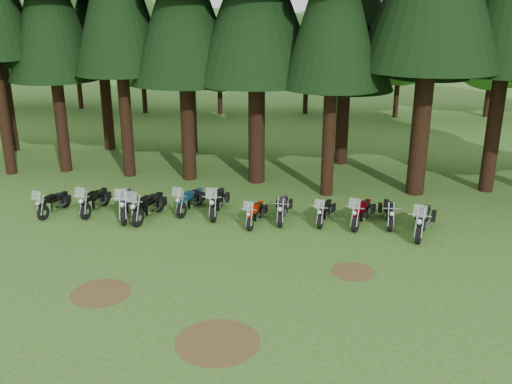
# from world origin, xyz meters

# --- Properties ---
(ground) EXTENTS (120.00, 120.00, 0.00)m
(ground) POSITION_xyz_m (0.00, 0.00, 0.00)
(ground) COLOR #2E5E1A
(ground) RESTS_ON ground
(pine_back_4) EXTENTS (4.94, 4.94, 13.78)m
(pine_back_4) POSITION_xyz_m (4.04, 13.25, 8.25)
(pine_back_4) COLOR black
(pine_back_4) RESTS_ON ground
(decid_1) EXTENTS (7.91, 7.69, 9.88)m
(decid_1) POSITION_xyz_m (-15.99, 25.76, 5.83)
(decid_1) COLOR black
(decid_1) RESTS_ON ground
(decid_2) EXTENTS (6.72, 6.53, 8.40)m
(decid_2) POSITION_xyz_m (-10.43, 24.78, 4.95)
(decid_2) COLOR black
(decid_2) RESTS_ON ground
(decid_3) EXTENTS (6.12, 5.95, 7.65)m
(decid_3) POSITION_xyz_m (-4.71, 25.13, 4.51)
(decid_3) COLOR black
(decid_3) RESTS_ON ground
(decid_4) EXTENTS (5.93, 5.76, 7.41)m
(decid_4) POSITION_xyz_m (1.58, 26.32, 4.37)
(decid_4) COLOR black
(decid_4) RESTS_ON ground
(decid_5) EXTENTS (8.45, 8.21, 10.56)m
(decid_5) POSITION_xyz_m (8.29, 25.71, 6.23)
(decid_5) COLOR black
(decid_5) RESTS_ON ground
(decid_6) EXTENTS (7.06, 6.86, 8.82)m
(decid_6) POSITION_xyz_m (14.85, 27.01, 5.20)
(decid_6) COLOR black
(decid_6) RESTS_ON ground
(dirt_patch_0) EXTENTS (1.80, 1.80, 0.01)m
(dirt_patch_0) POSITION_xyz_m (-3.00, -2.00, 0.01)
(dirt_patch_0) COLOR #4C3D1E
(dirt_patch_0) RESTS_ON ground
(dirt_patch_1) EXTENTS (1.40, 1.40, 0.01)m
(dirt_patch_1) POSITION_xyz_m (4.50, 0.50, 0.01)
(dirt_patch_1) COLOR #4C3D1E
(dirt_patch_1) RESTS_ON ground
(dirt_patch_2) EXTENTS (2.20, 2.20, 0.01)m
(dirt_patch_2) POSITION_xyz_m (1.00, -4.00, 0.01)
(dirt_patch_2) COLOR #4C3D1E
(dirt_patch_2) RESTS_ON ground
(motorcycle_0) EXTENTS (0.59, 2.07, 1.30)m
(motorcycle_0) POSITION_xyz_m (-7.48, 3.99, 0.44)
(motorcycle_0) COLOR black
(motorcycle_0) RESTS_ON ground
(motorcycle_1) EXTENTS (0.49, 2.26, 1.42)m
(motorcycle_1) POSITION_xyz_m (-5.88, 4.37, 0.48)
(motorcycle_1) COLOR black
(motorcycle_1) RESTS_ON ground
(motorcycle_2) EXTENTS (0.92, 2.51, 1.59)m
(motorcycle_2) POSITION_xyz_m (-4.43, 4.08, 0.53)
(motorcycle_2) COLOR black
(motorcycle_2) RESTS_ON ground
(motorcycle_3) EXTENTS (0.77, 2.42, 1.52)m
(motorcycle_3) POSITION_xyz_m (-3.48, 3.99, 0.51)
(motorcycle_3) COLOR black
(motorcycle_3) RESTS_ON ground
(motorcycle_4) EXTENTS (0.77, 2.19, 1.38)m
(motorcycle_4) POSITION_xyz_m (-2.05, 5.03, 0.46)
(motorcycle_4) COLOR black
(motorcycle_4) RESTS_ON ground
(motorcycle_5) EXTENTS (0.45, 2.40, 1.51)m
(motorcycle_5) POSITION_xyz_m (-0.87, 4.88, 0.51)
(motorcycle_5) COLOR black
(motorcycle_5) RESTS_ON ground
(motorcycle_6) EXTENTS (0.54, 2.00, 1.26)m
(motorcycle_6) POSITION_xyz_m (0.80, 4.08, 0.42)
(motorcycle_6) COLOR black
(motorcycle_6) RESTS_ON ground
(motorcycle_7) EXTENTS (0.30, 2.17, 0.88)m
(motorcycle_7) POSITION_xyz_m (1.80, 4.67, 0.45)
(motorcycle_7) COLOR black
(motorcycle_7) RESTS_ON ground
(motorcycle_8) EXTENTS (0.64, 2.01, 1.26)m
(motorcycle_8) POSITION_xyz_m (3.45, 4.65, 0.42)
(motorcycle_8) COLOR black
(motorcycle_8) RESTS_ON ground
(motorcycle_9) EXTENTS (0.96, 2.24, 1.43)m
(motorcycle_9) POSITION_xyz_m (4.87, 4.58, 0.48)
(motorcycle_9) COLOR black
(motorcycle_9) RESTS_ON ground
(motorcycle_10) EXTENTS (0.32, 2.10, 0.86)m
(motorcycle_10) POSITION_xyz_m (5.89, 4.83, 0.44)
(motorcycle_10) COLOR black
(motorcycle_10) RESTS_ON ground
(motorcycle_11) EXTENTS (0.97, 2.49, 1.58)m
(motorcycle_11) POSITION_xyz_m (7.09, 3.93, 0.53)
(motorcycle_11) COLOR black
(motorcycle_11) RESTS_ON ground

